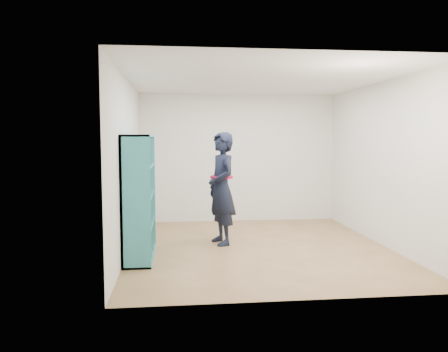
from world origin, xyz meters
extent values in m
plane|color=brown|center=(0.00, 0.00, 0.00)|extent=(4.50, 4.50, 0.00)
plane|color=white|center=(0.00, 0.00, 2.60)|extent=(4.50, 4.50, 0.00)
cube|color=white|center=(-2.00, 0.00, 1.30)|extent=(0.02, 4.50, 2.60)
cube|color=white|center=(2.00, 0.00, 1.30)|extent=(0.02, 4.50, 2.60)
cube|color=white|center=(0.00, 2.25, 1.30)|extent=(4.00, 0.02, 2.60)
cube|color=white|center=(0.00, -2.25, 1.30)|extent=(4.00, 0.02, 2.60)
cube|color=teal|center=(-1.80, -0.96, 0.88)|extent=(0.38, 0.03, 1.76)
cube|color=teal|center=(-1.80, 0.33, 0.88)|extent=(0.38, 0.03, 1.76)
cube|color=teal|center=(-1.80, -0.31, 0.01)|extent=(0.38, 1.32, 0.03)
cube|color=teal|center=(-1.80, -0.31, 1.74)|extent=(0.38, 1.32, 0.03)
cube|color=teal|center=(-1.98, -0.31, 0.88)|extent=(0.03, 1.32, 1.76)
cube|color=teal|center=(-1.80, -0.52, 0.88)|extent=(0.36, 0.03, 1.70)
cube|color=teal|center=(-1.80, -0.10, 0.88)|extent=(0.36, 0.03, 1.70)
cube|color=teal|center=(-1.80, -0.31, 0.45)|extent=(0.36, 1.26, 0.03)
cube|color=teal|center=(-1.80, -0.31, 0.88)|extent=(0.36, 1.26, 0.03)
cube|color=teal|center=(-1.80, -0.31, 1.30)|extent=(0.36, 1.26, 0.03)
cube|color=beige|center=(-1.78, -0.74, 0.07)|extent=(0.24, 0.15, 0.06)
cube|color=black|center=(-1.76, -0.80, 0.58)|extent=(0.20, 0.18, 0.23)
cube|color=maroon|center=(-1.76, -0.80, 1.04)|extent=(0.20, 0.18, 0.29)
cube|color=silver|center=(-1.78, -0.74, 1.36)|extent=(0.24, 0.15, 0.09)
cube|color=navy|center=(-1.76, -0.38, 0.19)|extent=(0.20, 0.18, 0.30)
cube|color=brown|center=(-1.76, -0.38, 0.61)|extent=(0.20, 0.18, 0.28)
cube|color=#BFB28C|center=(-1.78, -0.32, 0.94)|extent=(0.24, 0.15, 0.09)
cube|color=#26594C|center=(-1.76, -0.38, 1.47)|extent=(0.20, 0.18, 0.31)
cube|color=beige|center=(-1.76, 0.04, 0.17)|extent=(0.20, 0.18, 0.25)
cube|color=black|center=(-1.78, 0.10, 0.51)|extent=(0.24, 0.15, 0.09)
cube|color=maroon|center=(-1.76, 0.04, 1.01)|extent=(0.20, 0.18, 0.25)
cube|color=silver|center=(-1.76, 0.04, 1.46)|extent=(0.20, 0.18, 0.28)
imported|color=black|center=(-0.55, 0.31, 0.90)|extent=(0.60, 0.75, 1.81)
torus|color=#AA0D35|center=(-0.55, 0.31, 1.09)|extent=(0.46, 0.46, 0.04)
cube|color=silver|center=(-0.71, 0.37, 1.02)|extent=(0.04, 0.10, 0.14)
cube|color=black|center=(-0.71, 0.37, 1.02)|extent=(0.04, 0.09, 0.13)
camera|label=1|loc=(-1.28, -6.61, 1.71)|focal=35.00mm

